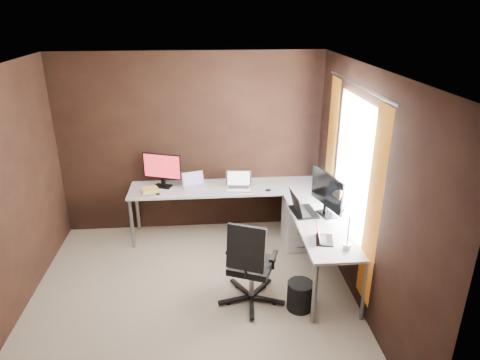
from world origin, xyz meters
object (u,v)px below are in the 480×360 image
drawer_pedestal (300,224)px  laptop_white (194,184)px  office_chair (250,279)px  laptop_silver (239,185)px  book_stack (150,191)px  monitor_right (327,192)px  laptop_black_big (301,209)px  monitor_left (162,168)px  laptop_black_small (322,237)px  desk_lamp (342,213)px  wastebasket (300,296)px

drawer_pedestal → laptop_white: (-1.41, 0.38, 0.47)m
drawer_pedestal → office_chair: size_ratio=0.59×
laptop_silver → book_stack: laptop_silver is taller
drawer_pedestal → monitor_right: size_ratio=0.95×
laptop_black_big → office_chair: (-0.67, -0.67, -0.49)m
book_stack → monitor_left: bearing=56.8°
laptop_black_small → desk_lamp: desk_lamp is taller
laptop_silver → wastebasket: bearing=-65.9°
monitor_right → laptop_black_small: (-0.19, -0.58, -0.26)m
drawer_pedestal → desk_lamp: bearing=-85.7°
monitor_left → laptop_black_small: monitor_left is taller
laptop_black_big → drawer_pedestal: bearing=-19.1°
monitor_left → laptop_white: (0.42, -0.06, -0.22)m
laptop_black_big → laptop_black_small: size_ratio=1.44×
laptop_black_small → office_chair: bearing=103.2°
laptop_black_small → desk_lamp: 0.39m
laptop_black_big → laptop_black_small: laptop_black_big is taller
drawer_pedestal → laptop_white: size_ratio=1.79×
laptop_black_big → book_stack: size_ratio=1.57×
office_chair → desk_lamp: bearing=14.9°
drawer_pedestal → laptop_black_big: (-0.12, -0.51, 0.49)m
laptop_silver → book_stack: 1.18m
laptop_silver → laptop_white: bearing=177.4°
drawer_pedestal → desk_lamp: size_ratio=0.98×
laptop_black_big → desk_lamp: size_ratio=0.67×
laptop_white → book_stack: 0.60m
monitor_right → book_stack: size_ratio=2.41×
monitor_right → desk_lamp: size_ratio=1.03×
monitor_right → laptop_silver: bearing=31.3°
laptop_white → laptop_silver: size_ratio=0.92×
laptop_silver → laptop_black_big: (0.68, -0.80, 0.01)m
book_stack → wastebasket: bearing=-42.0°
laptop_black_small → office_chair: size_ratio=0.28×
laptop_white → office_chair: (0.62, -1.56, -0.48)m
desk_lamp → wastebasket: desk_lamp is taller
laptop_black_big → book_stack: (-1.86, 0.71, -0.02)m
monitor_left → drawer_pedestal: bearing=6.0°
laptop_black_small → book_stack: laptop_black_small is taller
monitor_left → laptop_white: monitor_left is taller
monitor_right → wastebasket: monitor_right is taller
laptop_black_big → office_chair: office_chair is taller
laptop_black_big → wastebasket: laptop_black_big is taller
laptop_black_big → wastebasket: size_ratio=1.30×
laptop_silver → desk_lamp: desk_lamp is taller
book_stack → desk_lamp: 2.59m
drawer_pedestal → book_stack: 2.04m
monitor_left → wastebasket: (1.55, -1.77, -0.83)m
drawer_pedestal → laptop_black_big: laptop_black_big is taller
monitor_right → laptop_black_big: bearing=56.4°
desk_lamp → laptop_black_small: bearing=153.4°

